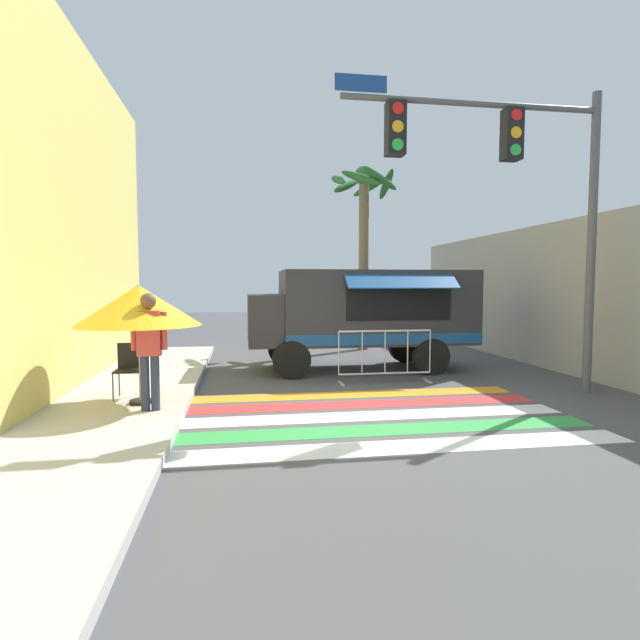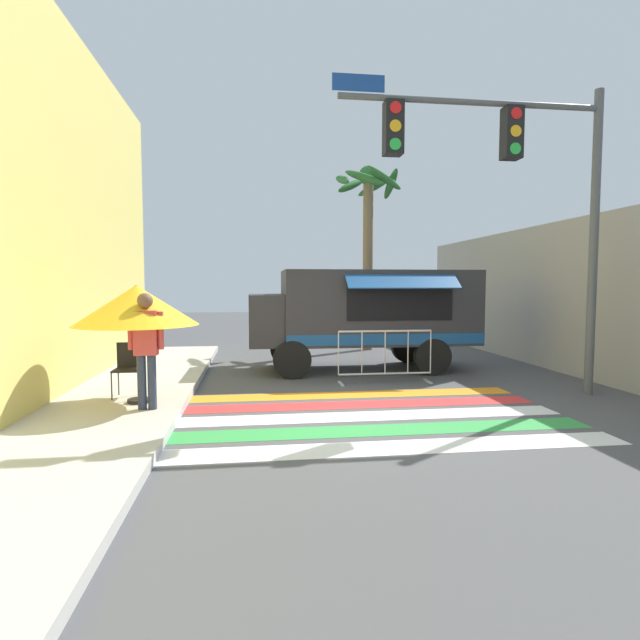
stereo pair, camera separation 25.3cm
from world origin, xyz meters
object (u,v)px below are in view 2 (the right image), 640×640
traffic_signal_pole (511,171)px  folding_chair (129,364)px  food_truck (360,310)px  patio_umbrella (137,306)px  vendor_person (146,343)px  barricade_front (385,357)px  palm_tree (368,217)px

traffic_signal_pole → folding_chair: traffic_signal_pole is taller
food_truck → folding_chair: size_ratio=5.80×
patio_umbrella → vendor_person: size_ratio=1.09×
traffic_signal_pole → patio_umbrella: bearing=-178.3°
folding_chair → barricade_front: 4.97m
traffic_signal_pole → palm_tree: 6.95m
folding_chair → traffic_signal_pole: bearing=-2.5°
vendor_person → patio_umbrella: bearing=131.1°
palm_tree → food_truck: bearing=-105.3°
barricade_front → folding_chair: bearing=-166.1°
vendor_person → barricade_front: 4.89m
vendor_person → palm_tree: (5.16, 7.54, 3.00)m
traffic_signal_pole → palm_tree: size_ratio=0.98×
vendor_person → barricade_front: vendor_person is taller
barricade_front → palm_tree: bearing=81.1°
patio_umbrella → folding_chair: (-0.27, 0.51, -1.02)m
folding_chair → palm_tree: 9.33m
patio_umbrella → vendor_person: patio_umbrella is taller
traffic_signal_pole → patio_umbrella: (-6.41, -0.19, -2.35)m
vendor_person → barricade_front: size_ratio=0.90×
folding_chair → vendor_person: bearing=-63.1°
patio_umbrella → folding_chair: size_ratio=2.14×
traffic_signal_pole → vendor_person: traffic_signal_pole is taller
patio_umbrella → folding_chair: bearing=117.4°
food_truck → barricade_front: bearing=-84.4°
palm_tree → traffic_signal_pole: bearing=-81.6°
food_truck → traffic_signal_pole: bearing=-57.8°
food_truck → patio_umbrella: size_ratio=2.72×
food_truck → traffic_signal_pole: 4.61m
traffic_signal_pole → palm_tree: bearing=98.4°
patio_umbrella → traffic_signal_pole: bearing=1.7°
barricade_front → palm_tree: 6.52m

